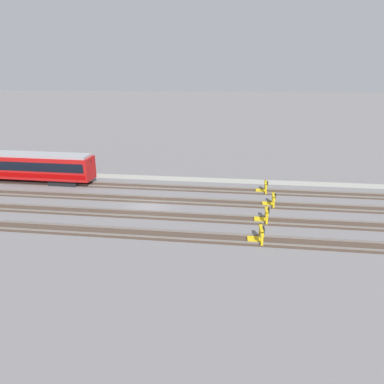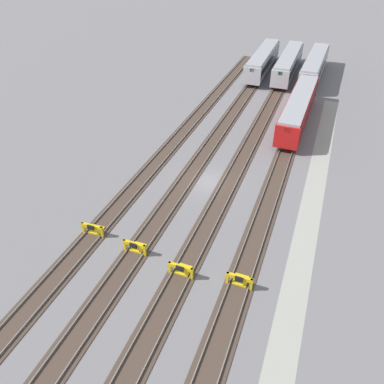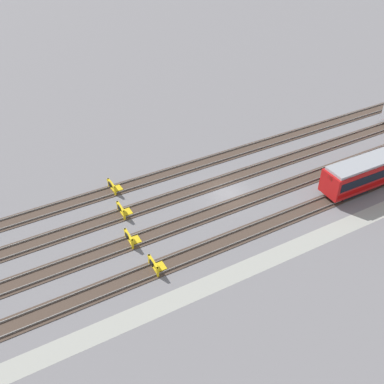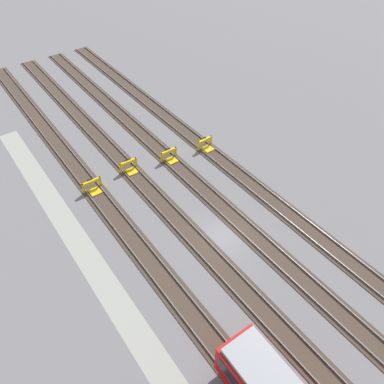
% 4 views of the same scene
% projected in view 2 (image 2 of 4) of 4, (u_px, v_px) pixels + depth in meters
% --- Properties ---
extents(ground_plane, '(400.00, 400.00, 0.00)m').
position_uv_depth(ground_plane, '(208.00, 182.00, 38.81)').
color(ground_plane, slate).
extents(service_walkway, '(54.00, 2.00, 0.01)m').
position_uv_depth(service_walkway, '(312.00, 204.00, 35.79)').
color(service_walkway, '#9E9E93').
rests_on(service_walkway, ground).
extents(rail_track_nearest, '(90.00, 2.23, 0.21)m').
position_uv_depth(rail_track_nearest, '(271.00, 195.00, 36.90)').
color(rail_track_nearest, '#47382D').
rests_on(rail_track_nearest, ground).
extents(rail_track_near_inner, '(90.00, 2.24, 0.21)m').
position_uv_depth(rail_track_near_inner, '(228.00, 186.00, 38.16)').
color(rail_track_near_inner, '#47382D').
rests_on(rail_track_near_inner, ground).
extents(rail_track_middle, '(90.00, 2.24, 0.21)m').
position_uv_depth(rail_track_middle, '(188.00, 177.00, 39.42)').
color(rail_track_middle, '#47382D').
rests_on(rail_track_middle, ground).
extents(rail_track_far_inner, '(90.00, 2.23, 0.21)m').
position_uv_depth(rail_track_far_inner, '(150.00, 170.00, 40.68)').
color(rail_track_far_inner, '#47382D').
rests_on(rail_track_far_inner, ground).
extents(subway_car_front_row_leftmost, '(18.06, 3.24, 3.70)m').
position_uv_depth(subway_car_front_row_leftmost, '(314.00, 66.00, 63.46)').
color(subway_car_front_row_leftmost, '#ADAFB7').
rests_on(subway_car_front_row_leftmost, ground).
extents(subway_car_front_row_left_inner, '(18.04, 3.13, 3.70)m').
position_uv_depth(subway_car_front_row_left_inner, '(298.00, 109.00, 49.02)').
color(subway_car_front_row_left_inner, '#B71414').
rests_on(subway_car_front_row_left_inner, ground).
extents(subway_car_front_row_centre, '(18.04, 3.08, 3.70)m').
position_uv_depth(subway_car_front_row_centre, '(263.00, 61.00, 65.95)').
color(subway_car_front_row_centre, '#ADAFB7').
rests_on(subway_car_front_row_centre, ground).
extents(subway_car_front_row_right_inner, '(18.02, 2.96, 3.70)m').
position_uv_depth(subway_car_front_row_right_inner, '(288.00, 63.00, 64.68)').
color(subway_car_front_row_right_inner, '#ADAFB7').
rests_on(subway_car_front_row_right_inner, ground).
extents(bumper_stop_nearest_track, '(1.34, 2.00, 1.22)m').
position_uv_depth(bumper_stop_nearest_track, '(240.00, 280.00, 27.57)').
color(bumper_stop_nearest_track, gold).
rests_on(bumper_stop_nearest_track, ground).
extents(bumper_stop_near_inner_track, '(1.35, 2.00, 1.22)m').
position_uv_depth(bumper_stop_near_inner_track, '(182.00, 269.00, 28.40)').
color(bumper_stop_near_inner_track, gold).
rests_on(bumper_stop_near_inner_track, ground).
extents(bumper_stop_middle_track, '(1.34, 2.00, 1.22)m').
position_uv_depth(bumper_stop_middle_track, '(136.00, 247.00, 30.37)').
color(bumper_stop_middle_track, gold).
rests_on(bumper_stop_middle_track, ground).
extents(bumper_stop_far_inner_track, '(1.38, 2.01, 1.22)m').
position_uv_depth(bumper_stop_far_inner_track, '(94.00, 229.00, 32.12)').
color(bumper_stop_far_inner_track, gold).
rests_on(bumper_stop_far_inner_track, ground).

